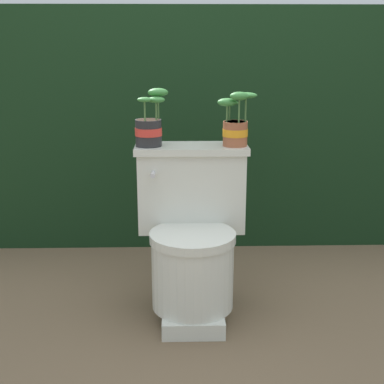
{
  "coord_description": "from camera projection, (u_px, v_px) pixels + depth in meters",
  "views": [
    {
      "loc": [
        -0.14,
        -2.06,
        1.14
      ],
      "look_at": [
        -0.08,
        0.1,
        0.54
      ],
      "focal_mm": 50.0,
      "sensor_mm": 36.0,
      "label": 1
    }
  ],
  "objects": [
    {
      "name": "ground_plane",
      "position": [
        211.0,
        318.0,
        2.3
      ],
      "size": [
        12.0,
        12.0,
        0.0
      ],
      "primitive_type": "plane",
      "color": "brown"
    },
    {
      "name": "toilet",
      "position": [
        192.0,
        238.0,
        2.28
      ],
      "size": [
        0.49,
        0.49,
        0.72
      ],
      "color": "silver",
      "rests_on": "ground"
    },
    {
      "name": "potted_plant_left",
      "position": [
        149.0,
        126.0,
        2.25
      ],
      "size": [
        0.14,
        0.12,
        0.24
      ],
      "color": "#262628",
      "rests_on": "toilet"
    },
    {
      "name": "hedge_backdrop",
      "position": [
        200.0,
        123.0,
        3.3
      ],
      "size": [
        3.22,
        0.77,
        1.34
      ],
      "color": "black",
      "rests_on": "ground"
    },
    {
      "name": "potted_plant_midleft",
      "position": [
        235.0,
        124.0,
        2.25
      ],
      "size": [
        0.17,
        0.12,
        0.23
      ],
      "color": "#9E5638",
      "rests_on": "toilet"
    }
  ]
}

